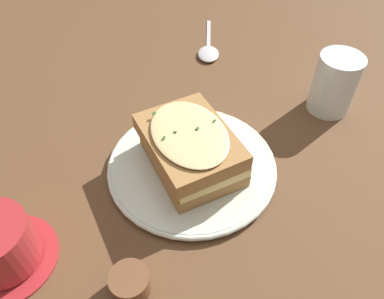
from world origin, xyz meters
The scene contains 6 objects.
ground_plane centered at (0.00, 0.00, 0.00)m, with size 2.40×2.40×0.00m, color brown.
dinner_plate centered at (0.01, 0.02, 0.01)m, with size 0.25×0.25×0.01m.
sandwich centered at (0.01, 0.02, 0.05)m, with size 0.17×0.18×0.07m.
water_glass centered at (0.26, -0.09, 0.05)m, with size 0.07×0.07×0.10m, color silver.
spoon centered at (0.28, 0.17, 0.00)m, with size 0.16×0.11×0.01m.
condiment_pot centered at (-0.18, -0.02, 0.02)m, with size 0.05×0.05×0.03m, color brown.
Camera 1 is at (-0.29, -0.18, 0.43)m, focal length 35.00 mm.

